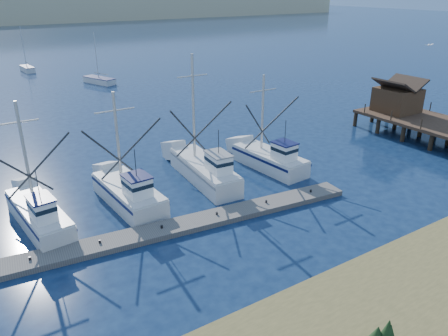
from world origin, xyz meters
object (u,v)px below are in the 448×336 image
at_px(floating_dock, 162,231).
at_px(sailboat_far, 27,69).
at_px(timber_pier, 425,114).
at_px(sailboat_near, 99,80).

bearing_deg(floating_dock, sailboat_far, 93.03).
bearing_deg(floating_dock, timber_pier, 11.45).
distance_m(floating_dock, sailboat_far, 66.45).
relative_size(sailboat_near, sailboat_far, 1.00).
bearing_deg(sailboat_near, sailboat_far, 93.47).
bearing_deg(sailboat_near, floating_dock, -124.26).
bearing_deg(floating_dock, sailboat_near, 82.72).
bearing_deg(sailboat_far, floating_dock, -98.33).
xyz_separation_m(sailboat_near, sailboat_far, (-8.05, 17.69, 0.02)).
relative_size(timber_pier, sailboat_near, 2.47).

